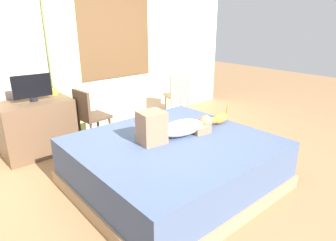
% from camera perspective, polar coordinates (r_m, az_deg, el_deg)
% --- Properties ---
extents(ground_plane, '(16.00, 16.00, 0.00)m').
position_cam_1_polar(ground_plane, '(3.31, 0.76, -13.06)').
color(ground_plane, olive).
extents(back_wall_with_window, '(6.40, 0.14, 2.90)m').
position_cam_1_polar(back_wall_with_window, '(4.75, -17.95, 14.56)').
color(back_wall_with_window, beige).
rests_on(back_wall_with_window, ground).
extents(bed, '(2.01, 1.88, 0.53)m').
position_cam_1_polar(bed, '(3.26, 0.97, -8.24)').
color(bed, '#997A56').
rests_on(bed, ground).
extents(person_lying, '(0.94, 0.37, 0.34)m').
position_cam_1_polar(person_lying, '(3.20, 1.21, -1.29)').
color(person_lying, silver).
rests_on(person_lying, bed).
extents(cat, '(0.36, 0.13, 0.21)m').
position_cam_1_polar(cat, '(3.67, 9.91, 0.38)').
color(cat, '#C67A2D').
rests_on(cat, bed).
extents(desk, '(0.90, 0.56, 0.74)m').
position_cam_1_polar(desk, '(4.34, -23.95, -1.28)').
color(desk, brown).
rests_on(desk, ground).
extents(tv_monitor, '(0.48, 0.10, 0.35)m').
position_cam_1_polar(tv_monitor, '(4.19, -24.83, 5.83)').
color(tv_monitor, black).
rests_on(tv_monitor, desk).
extents(cup, '(0.08, 0.08, 0.10)m').
position_cam_1_polar(cup, '(4.46, -21.17, 5.25)').
color(cup, gold).
rests_on(cup, desk).
extents(chair_by_desk, '(0.41, 0.41, 0.86)m').
position_cam_1_polar(chair_by_desk, '(4.20, -15.04, 1.13)').
color(chair_by_desk, '#4C3828').
rests_on(chair_by_desk, ground).
extents(chair_spare, '(0.48, 0.48, 0.86)m').
position_cam_1_polar(chair_spare, '(5.18, 1.99, 5.19)').
color(chair_spare, tan).
rests_on(chair_spare, ground).
extents(curtain_left, '(0.44, 0.06, 2.60)m').
position_cam_1_polar(curtain_left, '(4.58, -19.57, 12.29)').
color(curtain_left, '#ADCC75').
rests_on(curtain_left, ground).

